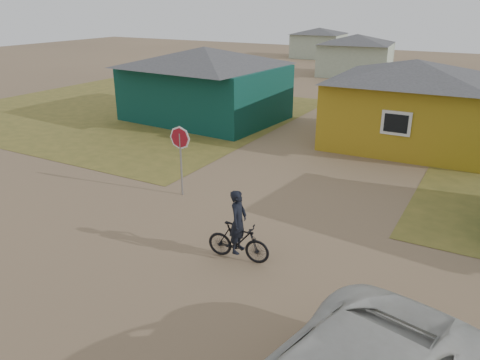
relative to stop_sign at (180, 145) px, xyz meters
The scene contains 8 objects.
ground 5.12m from the stop_sign, 50.95° to the right, with size 120.00×120.00×0.00m, color #85694C.
grass_nw 14.48m from the stop_sign, 139.81° to the left, with size 20.00×18.00×0.00m, color olive.
house_teal 11.21m from the stop_sign, 119.27° to the left, with size 8.93×7.08×4.00m.
house_yellow 11.67m from the stop_sign, 61.74° to the left, with size 7.72×6.76×3.90m.
house_pale_west 30.42m from the stop_sign, 95.62° to the left, with size 7.04×6.15×3.60m.
house_pale_north 43.68m from the stop_sign, 104.56° to the left, with size 6.28×5.81×3.40m.
stop_sign is the anchor object (origin of this frame).
cyclist 4.90m from the stop_sign, 36.21° to the right, with size 1.75×0.67×1.93m.
Camera 1 is at (6.13, -8.36, 6.32)m, focal length 35.00 mm.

